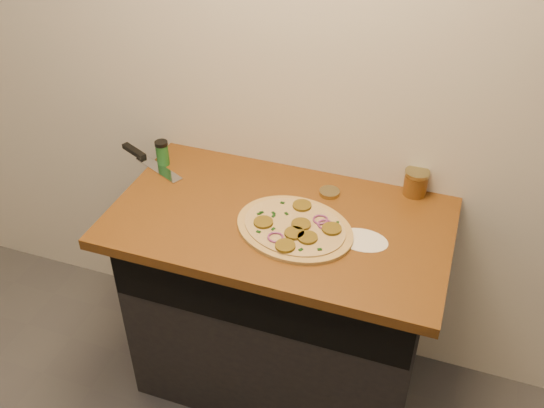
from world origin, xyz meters
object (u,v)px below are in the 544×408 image
at_px(chefs_knife, 146,159).
at_px(spice_shaker, 162,153).
at_px(pizza, 295,228).
at_px(salsa_jar, 416,182).

height_order(chefs_knife, spice_shaker, spice_shaker).
xyz_separation_m(pizza, spice_shaker, (-0.62, 0.23, 0.04)).
bearing_deg(spice_shaker, salsa_jar, 7.48).
height_order(pizza, salsa_jar, salsa_jar).
distance_m(salsa_jar, spice_shaker, 0.98).
height_order(chefs_knife, salsa_jar, salsa_jar).
xyz_separation_m(chefs_knife, spice_shaker, (0.08, 0.00, 0.05)).
bearing_deg(spice_shaker, pizza, -19.98).
bearing_deg(chefs_knife, salsa_jar, 6.98).
bearing_deg(salsa_jar, spice_shaker, -172.52).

